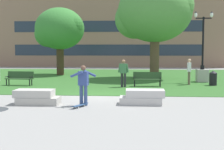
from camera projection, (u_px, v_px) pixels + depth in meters
ground_plane at (97, 96)px, 15.90m from camera, size 140.00×140.00×0.00m
grass_lawn at (111, 77)px, 25.83m from camera, size 40.00×20.00×0.02m
concrete_block_center at (37, 97)px, 13.53m from camera, size 1.91×0.90×0.64m
concrete_block_left at (143, 97)px, 13.54m from camera, size 1.92×0.90×0.64m
person_skateboarder at (83, 83)px, 13.18m from camera, size 1.06×0.61×1.71m
skateboard at (79, 105)px, 12.84m from camera, size 0.63×1.00×0.14m
park_bench_near_left at (147, 78)px, 19.77m from camera, size 1.81×0.57×0.90m
park_bench_near_right at (20, 77)px, 20.27m from camera, size 1.85×0.72×0.90m
lamp_post_center at (202, 68)px, 22.28m from camera, size 1.32×0.80×5.02m
tree_far_left at (59, 29)px, 28.07m from camera, size 4.64×4.42×6.05m
tree_near_left at (154, 12)px, 24.41m from camera, size 6.10×5.81×7.81m
trash_bin at (213, 78)px, 20.21m from camera, size 0.49×0.49×0.96m
person_bystander_near_lawn at (123, 72)px, 19.33m from camera, size 0.71×0.35×1.71m
person_bystander_far_lawn at (189, 70)px, 20.65m from camera, size 0.32×0.62×1.71m
building_facade_distant at (107, 25)px, 39.90m from camera, size 31.94×1.03×10.74m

